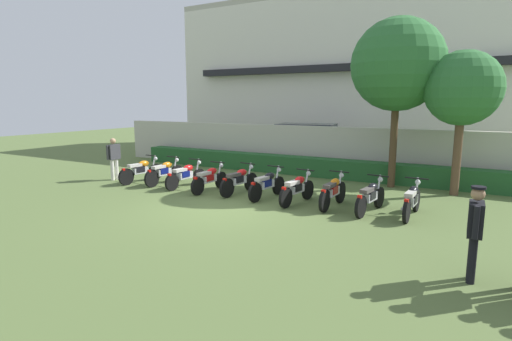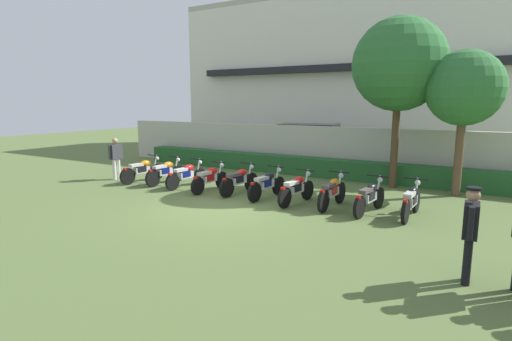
{
  "view_description": "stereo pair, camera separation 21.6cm",
  "coord_description": "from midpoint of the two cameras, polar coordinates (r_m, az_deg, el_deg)",
  "views": [
    {
      "loc": [
        6.2,
        -8.86,
        2.91
      ],
      "look_at": [
        0.0,
        2.01,
        0.78
      ],
      "focal_mm": 28.17,
      "sensor_mm": 36.0,
      "label": 1
    },
    {
      "loc": [
        6.39,
        -8.75,
        2.91
      ],
      "look_at": [
        0.0,
        2.01,
        0.78
      ],
      "focal_mm": 28.17,
      "sensor_mm": 36.0,
      "label": 2
    }
  ],
  "objects": [
    {
      "name": "ground",
      "position": [
        11.21,
        -5.68,
        -5.44
      ],
      "size": [
        60.0,
        60.0,
        0.0
      ],
      "primitive_type": "plane",
      "color": "#566B38"
    },
    {
      "name": "building",
      "position": [
        24.37,
        15.07,
        12.79
      ],
      "size": [
        21.33,
        6.5,
        8.75
      ],
      "color": "silver",
      "rests_on": "ground"
    },
    {
      "name": "compound_wall",
      "position": [
        16.9,
        7.64,
        2.99
      ],
      "size": [
        20.26,
        0.3,
        1.94
      ],
      "primitive_type": "cube",
      "color": "#BCB7A8",
      "rests_on": "ground"
    },
    {
      "name": "hedge_row",
      "position": [
        16.34,
        6.67,
        0.63
      ],
      "size": [
        16.21,
        0.7,
        0.72
      ],
      "primitive_type": "cube",
      "color": "#235628",
      "rests_on": "ground"
    },
    {
      "name": "parked_car",
      "position": [
        19.61,
        7.22,
        3.81
      ],
      "size": [
        4.72,
        2.6,
        1.89
      ],
      "rotation": [
        0.0,
        0.0,
        0.15
      ],
      "color": "silver",
      "rests_on": "ground"
    },
    {
      "name": "tree_near_inspector",
      "position": [
        14.51,
        19.08,
        13.97
      ],
      "size": [
        3.08,
        3.08,
        5.69
      ],
      "color": "#4C3823",
      "rests_on": "ground"
    },
    {
      "name": "tree_far_side",
      "position": [
        13.92,
        26.89,
        10.28
      ],
      "size": [
        2.29,
        2.29,
        4.48
      ],
      "color": "brown",
      "rests_on": "ground"
    },
    {
      "name": "motorcycle_in_row_0",
      "position": [
        15.33,
        -16.4,
        0.03
      ],
      "size": [
        0.6,
        1.92,
        0.96
      ],
      "rotation": [
        0.0,
        0.0,
        1.45
      ],
      "color": "black",
      "rests_on": "ground"
    },
    {
      "name": "motorcycle_in_row_1",
      "position": [
        14.74,
        -13.29,
        -0.2
      ],
      "size": [
        0.6,
        1.85,
        0.96
      ],
      "rotation": [
        0.0,
        0.0,
        1.52
      ],
      "color": "black",
      "rests_on": "ground"
    },
    {
      "name": "motorcycle_in_row_2",
      "position": [
        14.06,
        -10.4,
        -0.62
      ],
      "size": [
        0.6,
        1.91,
        0.94
      ],
      "rotation": [
        0.0,
        0.0,
        1.5
      ],
      "color": "black",
      "rests_on": "ground"
    },
    {
      "name": "motorcycle_in_row_3",
      "position": [
        13.28,
        -7.09,
        -1.14
      ],
      "size": [
        0.6,
        1.81,
        0.94
      ],
      "rotation": [
        0.0,
        0.0,
        1.53
      ],
      "color": "black",
      "rests_on": "ground"
    },
    {
      "name": "motorcycle_in_row_4",
      "position": [
        12.82,
        -2.9,
        -1.41
      ],
      "size": [
        0.6,
        1.82,
        0.96
      ],
      "rotation": [
        0.0,
        0.0,
        1.45
      ],
      "color": "black",
      "rests_on": "ground"
    },
    {
      "name": "motorcycle_in_row_5",
      "position": [
        12.26,
        1.07,
        -1.94
      ],
      "size": [
        0.6,
        1.84,
        0.95
      ],
      "rotation": [
        0.0,
        0.0,
        1.46
      ],
      "color": "black",
      "rests_on": "ground"
    },
    {
      "name": "motorcycle_in_row_6",
      "position": [
        11.68,
        5.32,
        -2.57
      ],
      "size": [
        0.6,
        1.83,
        0.95
      ],
      "rotation": [
        0.0,
        0.0,
        1.45
      ],
      "color": "black",
      "rests_on": "ground"
    },
    {
      "name": "motorcycle_in_row_7",
      "position": [
        11.4,
        10.33,
        -2.94
      ],
      "size": [
        0.6,
        1.85,
        0.97
      ],
      "rotation": [
        0.0,
        0.0,
        1.53
      ],
      "color": "black",
      "rests_on": "ground"
    },
    {
      "name": "motorcycle_in_row_8",
      "position": [
        11.08,
        15.4,
        -3.56
      ],
      "size": [
        0.6,
        1.88,
        0.95
      ],
      "rotation": [
        0.0,
        0.0,
        1.44
      ],
      "color": "black",
      "rests_on": "ground"
    },
    {
      "name": "motorcycle_in_row_9",
      "position": [
        10.99,
        20.74,
        -3.94
      ],
      "size": [
        0.6,
        1.85,
        0.96
      ],
      "rotation": [
        0.0,
        0.0,
        1.54
      ],
      "color": "black",
      "rests_on": "ground"
    },
    {
      "name": "inspector_person",
      "position": [
        16.08,
        -19.91,
        2.01
      ],
      "size": [
        0.22,
        0.65,
        1.59
      ],
      "color": "silver",
      "rests_on": "ground"
    },
    {
      "name": "officer_0",
      "position": [
        7.38,
        27.92,
        -7.03
      ],
      "size": [
        0.24,
        0.64,
        1.59
      ],
      "rotation": [
        0.0,
        0.0,
        3.18
      ],
      "color": "black",
      "rests_on": "ground"
    }
  ]
}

